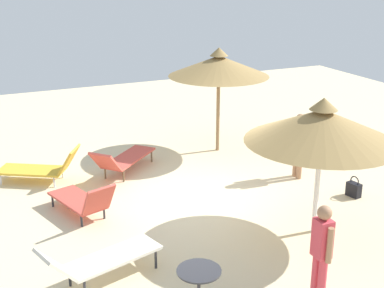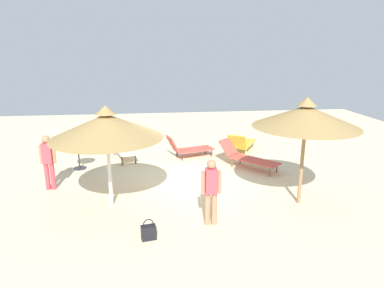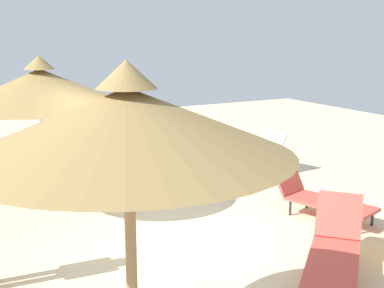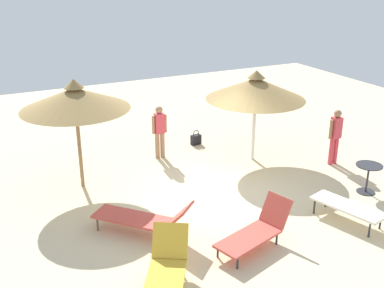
% 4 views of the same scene
% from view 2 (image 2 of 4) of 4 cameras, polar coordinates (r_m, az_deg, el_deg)
% --- Properties ---
extents(ground, '(24.00, 24.00, 0.10)m').
position_cam_2_polar(ground, '(10.46, -1.44, -6.90)').
color(ground, beige).
extents(parasol_umbrella_back, '(2.78, 2.78, 2.63)m').
position_cam_2_polar(parasol_umbrella_back, '(8.66, -13.96, 2.90)').
color(parasol_umbrella_back, white).
rests_on(parasol_umbrella_back, ground).
extents(parasol_umbrella_front, '(2.64, 2.64, 2.80)m').
position_cam_2_polar(parasol_umbrella_front, '(8.98, 18.33, 4.37)').
color(parasol_umbrella_front, olive).
rests_on(parasol_umbrella_front, ground).
extents(lounge_chair_near_left, '(2.10, 1.10, 0.86)m').
position_cam_2_polar(lounge_chair_near_left, '(13.08, -11.39, -0.39)').
color(lounge_chair_near_left, silver).
rests_on(lounge_chair_near_left, ground).
extents(lounge_chair_center, '(1.09, 1.84, 0.88)m').
position_cam_2_polar(lounge_chair_center, '(12.82, -0.70, -0.66)').
color(lounge_chair_center, '#CC4C3F').
rests_on(lounge_chair_center, ground).
extents(lounge_chair_edge, '(1.99, 1.89, 0.86)m').
position_cam_2_polar(lounge_chair_edge, '(11.84, 9.06, -2.11)').
color(lounge_chair_edge, '#CC4C3F').
rests_on(lounge_chair_edge, ground).
extents(lounge_chair_near_right, '(1.95, 1.53, 0.87)m').
position_cam_2_polar(lounge_chair_near_right, '(13.64, 8.22, 0.15)').
color(lounge_chair_near_right, gold).
rests_on(lounge_chair_near_right, ground).
extents(person_standing_far_right, '(0.23, 0.45, 1.57)m').
position_cam_2_polar(person_standing_far_right, '(7.85, 3.17, -7.39)').
color(person_standing_far_right, '#A57554').
rests_on(person_standing_far_right, ground).
extents(person_standing_far_left, '(0.23, 0.44, 1.61)m').
position_cam_2_polar(person_standing_far_left, '(10.58, -22.69, -2.38)').
color(person_standing_far_left, '#D83F4C').
rests_on(person_standing_far_left, ground).
extents(handbag, '(0.23, 0.34, 0.48)m').
position_cam_2_polar(handbag, '(7.62, -7.19, -14.23)').
color(handbag, black).
rests_on(handbag, ground).
extents(side_table_round, '(0.64, 0.64, 0.74)m').
position_cam_2_polar(side_table_round, '(12.21, -18.24, -1.61)').
color(side_table_round, '#2D2D33').
rests_on(side_table_round, ground).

